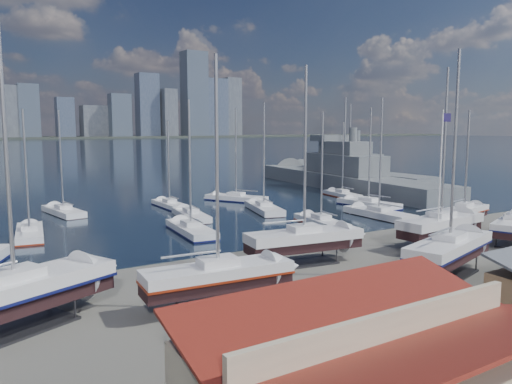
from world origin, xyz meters
TOP-DOWN VIEW (x-y plane):
  - ground at (0.00, -10.00)m, footprint 1400.00×1400.00m
  - water at (0.00, 300.00)m, footprint 1400.00×600.00m
  - shed_red at (-18.00, -26.00)m, footprint 14.70×9.45m
  - sailboat_cradle_0 at (-28.75, -9.07)m, footprint 11.74×7.56m
  - sailboat_cradle_1 at (-17.61, -11.70)m, footprint 9.74×3.47m
  - sailboat_cradle_2 at (-6.85, -6.42)m, footprint 10.15×4.10m
  - sailboat_cradle_3 at (0.36, -14.99)m, footprint 10.84×5.67m
  - sailboat_cradle_4 at (7.99, -8.29)m, footprint 10.47×3.78m
  - sailboat_cradle_6 at (17.18, -4.26)m, footprint 8.25×3.68m
  - sailboat_moored_1 at (-24.62, 16.54)m, footprint 3.82×9.41m
  - sailboat_moored_2 at (-18.94, 28.80)m, footprint 3.98×9.60m
  - sailboat_moored_3 at (-9.81, 9.39)m, footprint 3.74×10.07m
  - sailboat_moored_4 at (-6.06, 17.58)m, footprint 3.84×9.40m
  - sailboat_moored_5 at (-4.94, 27.20)m, footprint 2.39×8.47m
  - sailboat_moored_6 at (4.80, 5.55)m, footprint 4.01×9.36m
  - sailboat_moored_7 at (4.39, 17.05)m, footprint 5.48×10.43m
  - sailboat_moored_8 at (6.12, 27.60)m, footprint 7.31×10.01m
  - sailboat_moored_9 at (14.21, 5.67)m, footprint 3.19×10.39m
  - sailboat_moored_10 at (19.33, 12.68)m, footprint 3.83×10.04m
  - sailboat_moored_11 at (23.18, 22.54)m, footprint 3.72×8.77m
  - naval_ship_east at (31.30, 31.26)m, footprint 14.69×51.84m
  - naval_ship_west at (42.18, 41.72)m, footprint 6.83×41.92m
  - car_a at (-11.59, -20.37)m, footprint 1.97×4.82m
  - car_b at (-1.79, -21.26)m, footprint 4.75×2.10m
  - flagpole at (6.06, -9.52)m, footprint 1.12×0.12m

SIDE VIEW (x-z plane):
  - water at x=0.00m, z-range -0.35..0.05m
  - ground at x=0.00m, z-range 0.00..0.00m
  - sailboat_moored_10 at x=19.33m, z-range -7.02..7.63m
  - sailboat_moored_3 at x=-9.81m, z-range -7.05..7.66m
  - sailboat_moored_8 at x=6.12m, z-range -7.12..7.73m
  - sailboat_moored_1 at x=-24.62m, z-range -6.53..7.14m
  - sailboat_moored_6 at x=4.80m, z-range -6.47..7.08m
  - sailboat_moored_11 at x=23.18m, z-range -6.04..6.66m
  - sailboat_moored_5 at x=-4.94m, z-range -6.02..6.64m
  - sailboat_moored_7 at x=4.39m, z-range -7.26..7.91m
  - sailboat_moored_9 at x=14.21m, z-range -7.46..8.11m
  - sailboat_moored_2 at x=-18.94m, z-range -6.71..7.35m
  - sailboat_moored_4 at x=-6.06m, z-range -6.57..7.22m
  - car_b at x=-1.79m, z-range 0.00..1.52m
  - car_a at x=-11.59m, z-range 0.00..1.64m
  - naval_ship_west at x=42.18m, z-range -7.22..10.55m
  - naval_ship_east at x=31.30m, z-range -7.63..10.97m
  - sailboat_cradle_6 at x=17.18m, z-range -4.63..8.48m
  - sailboat_cradle_1 at x=-17.61m, z-range -5.70..9.79m
  - sailboat_cradle_2 at x=-6.85m, z-range -5.97..10.13m
  - sailboat_cradle_4 at x=7.99m, z-range -6.23..10.45m
  - sailboat_cradle_3 at x=0.36m, z-range -6.29..10.52m
  - sailboat_cradle_0 at x=-28.75m, z-range -6.95..11.33m
  - shed_red at x=-18.00m, z-range 0.07..4.57m
  - flagpole at x=6.06m, z-range 1.01..13.74m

